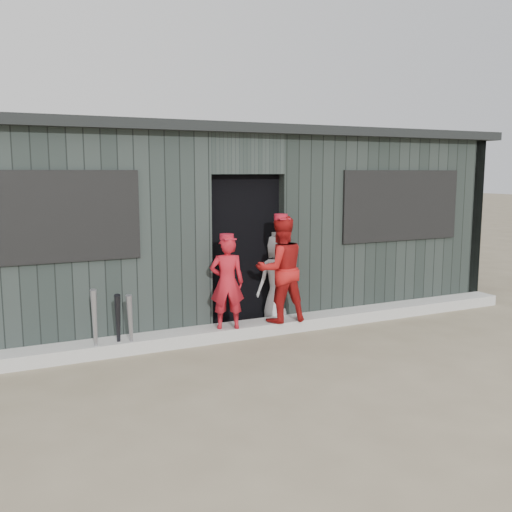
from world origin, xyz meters
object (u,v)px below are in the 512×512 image
player_red_left (227,283)px  player_red_right (280,269)px  bat_left (95,324)px  bat_right (118,324)px  dugout (207,222)px  bat_mid (130,325)px  player_grey_back (276,279)px

player_red_left → player_red_right: size_ratio=0.84×
bat_left → bat_right: size_ratio=1.09×
bat_left → dugout: size_ratio=0.10×
bat_left → bat_mid: bat_left is taller
bat_right → player_red_left: (1.32, 0.04, 0.35)m
dugout → player_red_left: bearing=-103.3°
bat_right → player_grey_back: bearing=12.2°
player_grey_back → dugout: 1.57m
bat_mid → player_grey_back: size_ratio=0.58×
bat_mid → bat_right: 0.13m
player_grey_back → dugout: (-0.48, 1.34, 0.68)m
bat_right → bat_left: bearing=-171.7°
bat_left → player_red_right: (2.31, 0.10, 0.42)m
bat_right → dugout: dugout is taller
bat_left → player_red_right: size_ratio=0.60×
bat_mid → player_grey_back: 2.17m
player_red_right → dugout: 1.84m
bat_mid → player_grey_back: bearing=13.8°
bat_left → bat_mid: 0.39m
bat_left → player_grey_back: (2.47, 0.52, 0.21)m
player_grey_back → dugout: size_ratio=0.15×
bat_right → player_grey_back: size_ratio=0.61×
player_red_right → player_grey_back: (0.16, 0.41, -0.21)m
bat_mid → player_grey_back: player_grey_back is taller
player_red_left → player_red_right: (0.74, 0.02, 0.11)m
bat_right → dugout: size_ratio=0.09×
bat_mid → player_red_right: player_red_right is taller
player_red_left → player_grey_back: bearing=-135.7°
bat_mid → player_red_right: size_ratio=0.53×
dugout → bat_left: bearing=-137.1°
bat_mid → bat_right: size_ratio=0.96×
player_grey_back → bat_left: bearing=-3.6°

